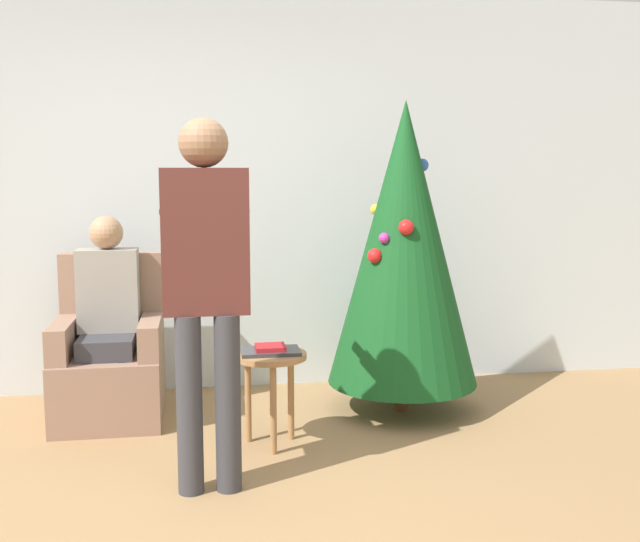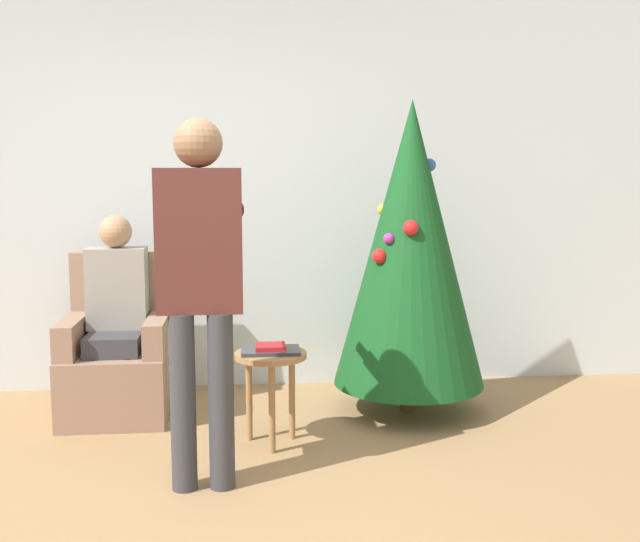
# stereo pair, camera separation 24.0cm
# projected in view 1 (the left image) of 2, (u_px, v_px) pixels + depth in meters

# --- Properties ---
(ground_plane) EXTENTS (14.00, 14.00, 0.00)m
(ground_plane) POSITION_uv_depth(u_px,v_px,m) (210.00, 538.00, 3.06)
(ground_plane) COLOR #99754C
(wall_back) EXTENTS (8.00, 0.06, 2.70)m
(wall_back) POSITION_uv_depth(u_px,v_px,m) (201.00, 193.00, 5.07)
(wall_back) COLOR silver
(wall_back) RESTS_ON ground_plane
(christmas_tree) EXTENTS (0.93, 0.93, 1.92)m
(christmas_tree) POSITION_uv_depth(u_px,v_px,m) (404.00, 244.00, 4.59)
(christmas_tree) COLOR brown
(christmas_tree) RESTS_ON ground_plane
(armchair) EXTENTS (0.63, 0.70, 0.99)m
(armchair) POSITION_uv_depth(u_px,v_px,m) (110.00, 363.00, 4.56)
(armchair) COLOR #93705B
(armchair) RESTS_ON ground_plane
(person_seated) EXTENTS (0.36, 0.46, 1.23)m
(person_seated) POSITION_uv_depth(u_px,v_px,m) (108.00, 310.00, 4.48)
(person_seated) COLOR #38383D
(person_seated) RESTS_ON ground_plane
(person_standing) EXTENTS (0.41, 0.57, 1.73)m
(person_standing) POSITION_uv_depth(u_px,v_px,m) (206.00, 270.00, 3.44)
(person_standing) COLOR #38383D
(person_standing) RESTS_ON ground_plane
(side_stool) EXTENTS (0.39, 0.39, 0.52)m
(side_stool) POSITION_uv_depth(u_px,v_px,m) (271.00, 369.00, 4.06)
(side_stool) COLOR #A37547
(side_stool) RESTS_ON ground_plane
(laptop) EXTENTS (0.32, 0.21, 0.02)m
(laptop) POSITION_uv_depth(u_px,v_px,m) (270.00, 351.00, 4.05)
(laptop) COLOR #38383D
(laptop) RESTS_ON side_stool
(book) EXTENTS (0.16, 0.15, 0.02)m
(book) POSITION_uv_depth(u_px,v_px,m) (270.00, 347.00, 4.04)
(book) COLOR #B21E23
(book) RESTS_ON laptop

